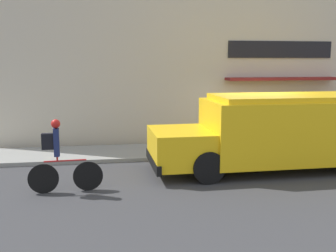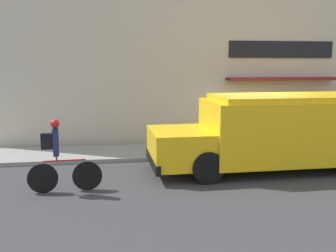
# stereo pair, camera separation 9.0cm
# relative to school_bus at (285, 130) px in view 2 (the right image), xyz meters

# --- Properties ---
(ground_plane) EXTENTS (70.00, 70.00, 0.00)m
(ground_plane) POSITION_rel_school_bus_xyz_m (-0.22, 1.39, -1.09)
(ground_plane) COLOR #38383A
(sidewalk) EXTENTS (28.00, 2.05, 0.12)m
(sidewalk) POSITION_rel_school_bus_xyz_m (-0.22, 2.41, -1.03)
(sidewalk) COLOR gray
(sidewalk) RESTS_ON ground_plane
(storefront) EXTENTS (17.32, 0.84, 5.76)m
(storefront) POSITION_rel_school_bus_xyz_m (-0.18, 3.86, 1.79)
(storefront) COLOR beige
(storefront) RESTS_ON ground_plane
(school_bus) EXTENTS (6.78, 2.63, 2.07)m
(school_bus) POSITION_rel_school_bus_xyz_m (0.00, 0.00, 0.00)
(school_bus) COLOR yellow
(school_bus) RESTS_ON ground_plane
(cyclist) EXTENTS (1.68, 0.21, 1.69)m
(cyclist) POSITION_rel_school_bus_xyz_m (-5.92, -1.07, -0.29)
(cyclist) COLOR black
(cyclist) RESTS_ON ground_plane
(trash_bin) EXTENTS (0.48, 0.48, 0.87)m
(trash_bin) POSITION_rel_school_bus_xyz_m (0.96, 2.33, -0.53)
(trash_bin) COLOR slate
(trash_bin) RESTS_ON sidewalk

